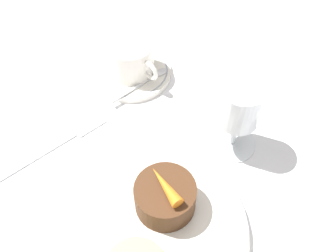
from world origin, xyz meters
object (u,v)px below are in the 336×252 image
object	(u,v)px
coffee_cup	(131,57)
fork	(61,142)
dinner_plate	(142,230)
wine_glass	(239,109)
dessert_cake	(165,197)

from	to	relation	value
coffee_cup	fork	world-z (taller)	coffee_cup
dinner_plate	wine_glass	distance (m)	0.20
fork	dessert_cake	size ratio (longest dim) A/B	2.47
wine_glass	dessert_cake	xyz separation A→B (m)	(0.01, -0.15, -0.04)
dinner_plate	fork	world-z (taller)	dinner_plate
dinner_plate	coffee_cup	size ratio (longest dim) A/B	2.60
dinner_plate	wine_glass	size ratio (longest dim) A/B	2.27
dinner_plate	fork	distance (m)	0.19
fork	coffee_cup	bearing A→B (deg)	101.60
wine_glass	fork	world-z (taller)	wine_glass
dinner_plate	dessert_cake	world-z (taller)	dessert_cake
coffee_cup	wine_glass	xyz separation A→B (m)	(0.22, 0.01, 0.04)
dessert_cake	wine_glass	bearing A→B (deg)	93.10
wine_glass	coffee_cup	bearing A→B (deg)	-177.32
dinner_plate	wine_glass	world-z (taller)	wine_glass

